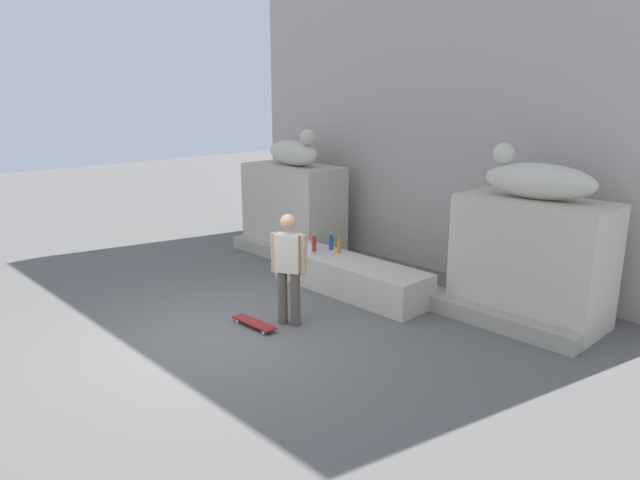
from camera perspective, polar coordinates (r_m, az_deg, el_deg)
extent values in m
plane|color=#605E5B|center=(8.45, -9.54, -9.16)|extent=(40.00, 40.00, 0.00)
cube|color=#B6A8A1|center=(11.30, 11.83, 14.74)|extent=(9.22, 0.60, 6.93)
cube|color=beige|center=(12.36, -2.63, 3.13)|extent=(2.17, 1.11, 1.84)
cube|color=beige|center=(9.13, 20.10, -1.89)|extent=(2.17, 1.11, 1.84)
ellipsoid|color=beige|center=(12.18, -2.69, 8.58)|extent=(1.66, 0.78, 0.52)
sphere|color=beige|center=(11.70, -1.22, 10.10)|extent=(0.32, 0.32, 0.32)
ellipsoid|color=beige|center=(8.89, 20.76, 5.44)|extent=(1.65, 0.74, 0.52)
sphere|color=beige|center=(9.04, 17.66, 8.12)|extent=(0.32, 0.32, 0.32)
cube|color=beige|center=(9.93, 2.92, -3.58)|extent=(2.98, 0.85, 0.56)
cylinder|color=brown|center=(8.50, -2.44, -5.81)|extent=(0.14, 0.14, 0.82)
cylinder|color=brown|center=(8.57, -3.69, -5.66)|extent=(0.14, 0.14, 0.82)
cube|color=beige|center=(8.32, -3.13, -1.28)|extent=(0.41, 0.35, 0.56)
sphere|color=tan|center=(8.21, -3.18, 1.78)|extent=(0.23, 0.23, 0.23)
cylinder|color=tan|center=(8.25, -1.67, -1.48)|extent=(0.09, 0.09, 0.58)
cylinder|color=tan|center=(8.41, -4.56, -1.21)|extent=(0.09, 0.09, 0.58)
cube|color=maroon|center=(8.61, -6.51, -8.09)|extent=(0.81, 0.23, 0.02)
cylinder|color=white|center=(8.80, -8.11, -7.90)|extent=(0.06, 0.03, 0.06)
cylinder|color=white|center=(8.88, -7.39, -7.67)|extent=(0.06, 0.03, 0.06)
cylinder|color=white|center=(8.37, -5.57, -9.04)|extent=(0.06, 0.03, 0.06)
cylinder|color=white|center=(8.45, -4.83, -8.78)|extent=(0.06, 0.03, 0.06)
cylinder|color=red|center=(10.36, -0.58, -0.44)|extent=(0.07, 0.07, 0.25)
cylinder|color=red|center=(10.32, -0.58, 0.37)|extent=(0.03, 0.03, 0.06)
cylinder|color=yellow|center=(10.31, -0.58, 0.57)|extent=(0.04, 0.04, 0.01)
cylinder|color=orange|center=(10.24, 1.90, -0.67)|extent=(0.06, 0.06, 0.23)
cylinder|color=orange|center=(10.20, 1.90, 0.12)|extent=(0.03, 0.03, 0.06)
cylinder|color=yellow|center=(10.19, 1.91, 0.32)|extent=(0.03, 0.03, 0.01)
cylinder|color=silver|center=(10.14, -1.00, -0.96)|extent=(0.07, 0.07, 0.18)
cylinder|color=silver|center=(10.11, -1.00, -0.29)|extent=(0.03, 0.03, 0.06)
cylinder|color=yellow|center=(10.10, -1.00, -0.09)|extent=(0.04, 0.04, 0.01)
cylinder|color=#194C99|center=(10.47, 1.09, -0.30)|extent=(0.08, 0.08, 0.24)
cylinder|color=#194C99|center=(10.43, 1.09, 0.50)|extent=(0.04, 0.04, 0.06)
cylinder|color=yellow|center=(10.42, 1.10, 0.69)|extent=(0.04, 0.04, 0.01)
cube|color=#A9A08F|center=(10.33, 4.84, -3.80)|extent=(7.54, 0.50, 0.25)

